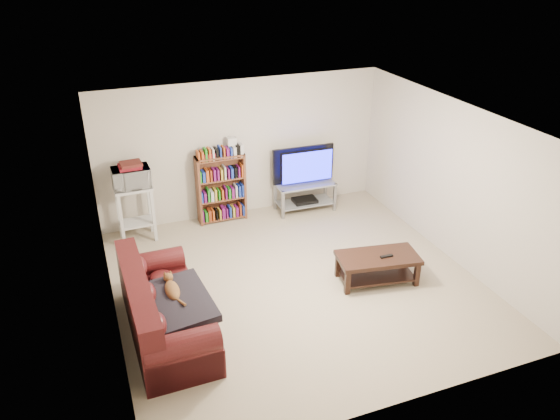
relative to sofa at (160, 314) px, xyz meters
name	(u,v)px	position (x,y,z in m)	size (l,w,h in m)	color
floor	(296,283)	(2.00, 0.46, -0.31)	(5.00, 5.00, 0.00)	#BCAB8B
ceiling	(299,121)	(2.00, 0.46, 2.09)	(5.00, 5.00, 0.00)	white
wall_back	(242,148)	(2.00, 2.96, 0.89)	(5.00, 5.00, 0.00)	beige
wall_front	(398,315)	(2.00, -2.04, 0.89)	(5.00, 5.00, 0.00)	beige
wall_left	(105,241)	(-0.50, 0.46, 0.89)	(5.00, 5.00, 0.00)	beige
wall_right	(453,181)	(4.50, 0.46, 0.89)	(5.00, 5.00, 0.00)	beige
sofa	(160,314)	(0.00, 0.00, 0.00)	(0.92, 2.07, 0.88)	#461213
blanket	(176,303)	(0.18, -0.14, 0.21)	(0.79, 1.03, 0.10)	black
cat	(172,290)	(0.18, 0.05, 0.27)	(0.22, 0.56, 0.17)	brown
coffee_table	(377,263)	(3.10, 0.10, -0.02)	(1.23, 0.75, 0.42)	black
remote	(387,256)	(3.19, 0.03, 0.12)	(0.19, 0.05, 0.02)	black
tv_stand	(305,192)	(3.04, 2.60, 0.04)	(1.07, 0.50, 0.53)	#999EA3
television	(306,166)	(3.04, 2.60, 0.54)	(1.13, 0.15, 0.65)	black
dvd_player	(305,200)	(3.04, 2.60, -0.12)	(0.42, 0.30, 0.06)	black
bookshelf	(221,187)	(1.54, 2.76, 0.31)	(0.84, 0.27, 1.21)	brown
shelf_clutter	(225,148)	(1.64, 2.78, 1.00)	(0.61, 0.19, 0.28)	silver
microwave_stand	(135,206)	(0.07, 2.59, 0.29)	(0.59, 0.44, 0.93)	silver
microwave	(131,177)	(0.07, 2.59, 0.78)	(0.58, 0.39, 0.32)	silver
game_boxes	(130,167)	(0.07, 2.59, 0.97)	(0.34, 0.30, 0.05)	maroon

